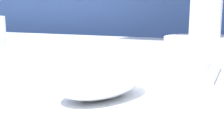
% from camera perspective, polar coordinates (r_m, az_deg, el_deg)
% --- Properties ---
extents(partition_panel, '(5.00, 0.03, 1.37)m').
position_cam_1_polar(partition_panel, '(1.15, 12.62, 4.41)').
color(partition_panel, navy).
rests_on(partition_panel, ground_plane).
extents(computer_mouse_near, '(0.12, 0.14, 0.05)m').
position_cam_1_polar(computer_mouse_near, '(0.36, -2.07, -1.49)').
color(computer_mouse_near, white).
rests_on(computer_mouse_near, desk).
extents(keyboard, '(0.41, 0.14, 0.02)m').
position_cam_1_polar(keyboard, '(0.54, -3.08, 1.90)').
color(keyboard, silver).
rests_on(keyboard, desk).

